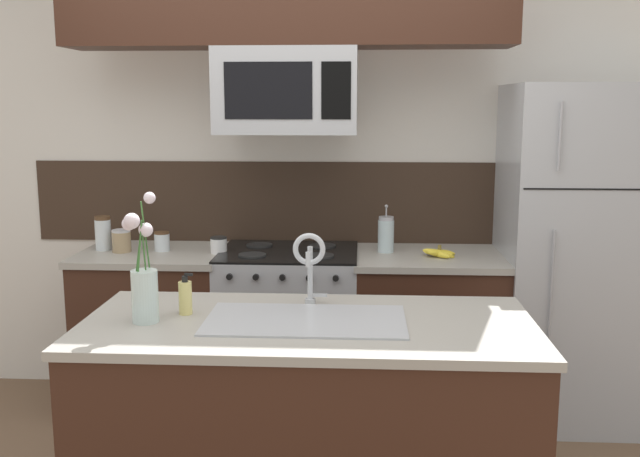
{
  "coord_description": "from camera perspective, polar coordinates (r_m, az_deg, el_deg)",
  "views": [
    {
      "loc": [
        0.4,
        -2.95,
        1.72
      ],
      "look_at": [
        0.21,
        0.27,
        1.16
      ],
      "focal_mm": 40.0,
      "sensor_mm": 36.0,
      "label": 1
    }
  ],
  "objects": [
    {
      "name": "splash_band",
      "position": [
        4.23,
        -2.11,
        2.12
      ],
      "size": [
        3.1,
        0.01,
        0.48
      ],
      "primitive_type": "cube",
      "color": "#332319",
      "rests_on": "rear_partition"
    },
    {
      "name": "back_counter_right",
      "position": [
        4.07,
        8.58,
        -8.33
      ],
      "size": [
        0.82,
        0.65,
        0.91
      ],
      "color": "#381E14",
      "rests_on": "ground"
    },
    {
      "name": "rear_partition",
      "position": [
        4.25,
        1.99,
        4.19
      ],
      "size": [
        5.2,
        0.1,
        2.6
      ],
      "primitive_type": "cube",
      "color": "silver",
      "rests_on": "ground"
    },
    {
      "name": "stove_range",
      "position": [
        4.07,
        -2.48,
        -8.15
      ],
      "size": [
        0.76,
        0.64,
        0.93
      ],
      "color": "#A8AAAF",
      "rests_on": "ground"
    },
    {
      "name": "flower_vase",
      "position": [
        2.77,
        -13.92,
        -4.39
      ],
      "size": [
        0.12,
        0.17,
        0.49
      ],
      "color": "silver",
      "rests_on": "island_counter"
    },
    {
      "name": "storage_jar_short",
      "position": [
        4.1,
        -12.53,
        -1.01
      ],
      "size": [
        0.09,
        0.09,
        0.11
      ],
      "color": "silver",
      "rests_on": "back_counter_left"
    },
    {
      "name": "french_press",
      "position": [
        3.98,
        5.29,
        -0.47
      ],
      "size": [
        0.09,
        0.09,
        0.27
      ],
      "color": "silver",
      "rests_on": "back_counter_right"
    },
    {
      "name": "island_counter",
      "position": [
        2.9,
        -0.95,
        -16.01
      ],
      "size": [
        1.72,
        0.79,
        0.91
      ],
      "color": "#381E14",
      "rests_on": "ground"
    },
    {
      "name": "banana_bunch",
      "position": [
        3.9,
        9.53,
        -1.95
      ],
      "size": [
        0.19,
        0.16,
        0.08
      ],
      "color": "yellow",
      "rests_on": "back_counter_right"
    },
    {
      "name": "storage_jar_medium",
      "position": [
        4.12,
        -15.6,
        -0.96
      ],
      "size": [
        0.1,
        0.1,
        0.13
      ],
      "color": "#997F5B",
      "rests_on": "back_counter_left"
    },
    {
      "name": "refrigerator",
      "position": [
        4.14,
        20.32,
        -2.0
      ],
      "size": [
        0.88,
        0.74,
        1.83
      ],
      "color": "#A8AAAF",
      "rests_on": "ground"
    },
    {
      "name": "dish_soap_bottle",
      "position": [
        2.85,
        -10.72,
        -5.41
      ],
      "size": [
        0.06,
        0.05,
        0.16
      ],
      "color": "#DBCC75",
      "rests_on": "island_counter"
    },
    {
      "name": "back_counter_left",
      "position": [
        4.22,
        -13.01,
        -7.83
      ],
      "size": [
        0.81,
        0.65,
        0.91
      ],
      "color": "#381E14",
      "rests_on": "ground"
    },
    {
      "name": "kitchen_sink",
      "position": [
        2.75,
        -1.16,
        -8.78
      ],
      "size": [
        0.76,
        0.42,
        0.16
      ],
      "color": "#ADAFB5",
      "rests_on": "island_counter"
    },
    {
      "name": "storage_jar_tall",
      "position": [
        4.2,
        -16.96,
        -0.36
      ],
      "size": [
        0.09,
        0.09,
        0.19
      ],
      "color": "silver",
      "rests_on": "back_counter_left"
    },
    {
      "name": "sink_faucet",
      "position": [
        2.88,
        -0.84,
        -2.43
      ],
      "size": [
        0.14,
        0.14,
        0.31
      ],
      "color": "#B7BABF",
      "rests_on": "island_counter"
    },
    {
      "name": "storage_jar_squat",
      "position": [
        3.98,
        -8.11,
        -1.32
      ],
      "size": [
        0.09,
        0.09,
        0.09
      ],
      "color": "silver",
      "rests_on": "back_counter_left"
    },
    {
      "name": "microwave",
      "position": [
        3.85,
        -2.66,
        10.91
      ],
      "size": [
        0.74,
        0.4,
        0.45
      ],
      "color": "#A8AAAF"
    }
  ]
}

